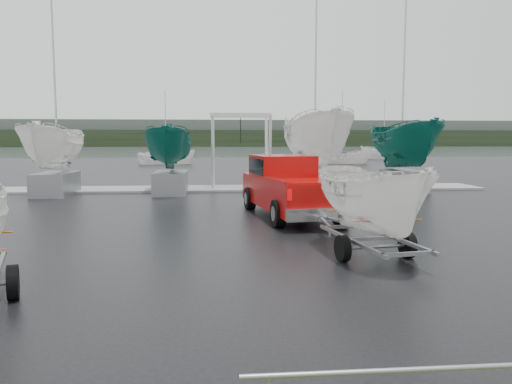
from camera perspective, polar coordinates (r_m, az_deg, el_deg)
name	(u,v)px	position (r m, az deg, el deg)	size (l,w,h in m)	color
ground_plane	(203,236)	(14.29, -6.07, -4.98)	(120.00, 120.00, 0.00)	black
lake	(210,151)	(114.05, -5.33, 4.67)	(300.00, 300.00, 0.00)	slate
dock	(207,189)	(27.15, -5.67, 0.38)	(30.00, 3.00, 0.12)	gray
treeline	(210,138)	(184.02, -5.30, 6.13)	(300.00, 8.00, 6.00)	black
far_hill	(210,133)	(192.03, -5.30, 6.72)	(300.00, 6.00, 10.00)	#4C5651
pickup_truck	(288,184)	(17.95, 3.65, 0.88)	(3.04, 6.64, 2.13)	#A00A08
trailer_hitched	(374,141)	(11.60, 13.36, 5.64)	(1.90, 3.73, 4.93)	gray
boat_hoist	(241,140)	(27.07, -1.77, 5.94)	(3.30, 2.18, 4.12)	silver
keelboat_0	(53,118)	(26.15, -22.19, 7.79)	(2.34, 3.20, 10.51)	gray
keelboat_1	(170,123)	(25.31, -9.80, 7.81)	(2.24, 3.20, 7.07)	gray
keelboat_2	(317,99)	(25.67, 7.02, 10.53)	(2.99, 3.20, 11.17)	gray
keelboat_3	(406,113)	(27.31, 16.79, 8.62)	(2.55, 3.20, 10.73)	gray
moored_boat_1	(166,164)	(55.08, -10.21, 3.14)	(2.71, 2.65, 11.13)	white
moored_boat_2	(341,163)	(56.97, 9.71, 3.24)	(3.09, 3.04, 11.32)	white
moored_boat_3	(383,159)	(70.79, 14.35, 3.67)	(3.91, 3.91, 11.63)	white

